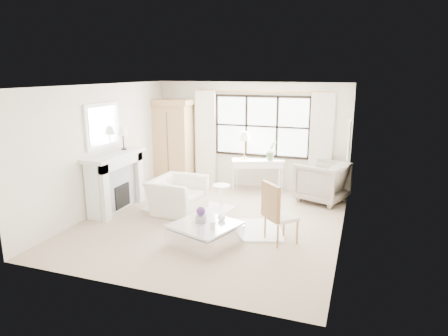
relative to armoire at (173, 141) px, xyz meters
The scene contains 32 objects.
floor 3.37m from the armoire, 49.56° to the right, with size 5.50×5.50×0.00m, color tan.
ceiling 3.54m from the armoire, 49.56° to the right, with size 5.50×5.50×0.00m, color white.
wall_back 2.10m from the armoire, ahead, with size 5.00×5.00×0.00m, color silver.
wall_front 5.57m from the armoire, 68.26° to the right, with size 5.00×5.00×0.00m, color white.
wall_left 2.47m from the armoire, 100.32° to the right, with size 5.50×5.50×0.00m, color silver.
wall_right 5.17m from the armoire, 27.92° to the right, with size 5.50×5.50×0.00m, color white.
window_pane 2.42m from the armoire, ahead, with size 2.40×0.02×1.50m, color white.
window_frame 2.42m from the armoire, ahead, with size 2.50×0.04×1.50m, color black, non-canonical shape.
curtain_rod 2.72m from the armoire, ahead, with size 0.04×0.04×3.30m, color #B8813F.
curtain_left 0.90m from the armoire, 15.17° to the left, with size 0.55×0.10×2.47m, color white.
curtain_right 3.87m from the armoire, ahead, with size 0.55×0.10×2.47m, color beige.
fireplace 2.48m from the armoire, 95.05° to the right, with size 0.58×1.66×1.26m.
mirror_frame 2.55m from the armoire, 99.63° to the right, with size 0.05×1.15×0.95m, color white.
mirror_glass 2.54m from the armoire, 98.93° to the right, with size 0.02×1.00×0.80m, color silver.
art_frame 4.60m from the armoire, ahead, with size 0.04×0.62×0.82m, color white.
art_canvas 4.59m from the armoire, ahead, with size 0.01×0.52×0.72m, color #BFAB94.
mantel_lamp 2.09m from the armoire, 95.63° to the right, with size 0.22×0.22×0.51m.
armoire is the anchor object (origin of this frame).
console_table 2.47m from the armoire, ahead, with size 1.37×0.89×0.80m.
console_lamp 2.02m from the armoire, ahead, with size 0.28×0.28×0.69m.
orchid_plant 2.69m from the armoire, ahead, with size 0.27×0.21×0.48m, color #58714B.
side_table 2.58m from the armoire, 38.03° to the right, with size 0.40×0.40×0.51m.
rug_left 2.55m from the armoire, 55.52° to the right, with size 1.74×1.23×0.03m, color white.
rug_right 4.00m from the armoire, 43.98° to the right, with size 1.49×1.12×0.03m, color white.
club_armchair 2.52m from the armoire, 61.66° to the right, with size 1.14×0.99×0.74m, color white.
wingback_chair 4.06m from the armoire, ahead, with size 1.00×1.03×0.94m, color #9E9385.
french_chair 4.68m from the armoire, 39.71° to the right, with size 0.68×0.68×1.08m.
coffee_table 4.29m from the armoire, 56.17° to the right, with size 1.27×1.27×0.38m.
planter_box 4.15m from the armoire, 56.83° to the right, with size 0.17×0.17×0.13m, color gray.
planter_flowers 4.12m from the armoire, 56.83° to the right, with size 0.16×0.16×0.16m, color #522B6D.
pillar_candle 4.48m from the armoire, 55.06° to the right, with size 0.08×0.08×0.12m, color silver.
coffee_vase 4.16m from the armoire, 51.62° to the right, with size 0.15×0.15×0.15m, color silver.
Camera 1 is at (2.74, -7.08, 2.96)m, focal length 32.00 mm.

